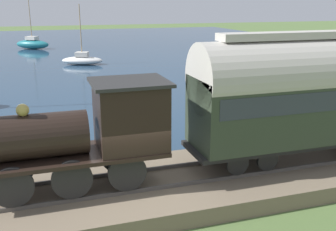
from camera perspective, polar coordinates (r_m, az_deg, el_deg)
The scene contains 9 objects.
ground_plane at distance 12.84m, azimuth -5.14°, elevation -12.41°, with size 200.00×200.00×0.00m, color #516B38.
harbor_water at distance 54.28m, azimuth -15.40°, elevation 9.13°, with size 80.00×80.00×0.01m.
rail_embankment at distance 12.94m, azimuth -5.43°, elevation -10.80°, with size 4.56×56.00×0.67m.
steam_locomotive at distance 11.91m, azimuth -12.44°, elevation -2.05°, with size 2.03×6.42×3.73m.
passenger_coach at distance 14.69m, azimuth 20.03°, elevation 3.48°, with size 2.32×8.93×4.51m.
sailboat_teal at distance 56.72m, azimuth -19.07°, elevation 9.81°, with size 4.20×5.01×7.33m.
sailboat_white at distance 41.01m, azimuth -12.33°, elevation 7.91°, with size 3.09×4.49×5.93m.
rowboat_far_out at distance 22.94m, azimuth 9.75°, elevation 0.88°, with size 1.78×2.99×0.32m.
rowboat_near_shore at distance 26.67m, azimuth 12.68°, elevation 2.86°, with size 1.40×2.29×0.31m.
Camera 1 is at (-11.03, 2.37, 6.13)m, focal length 42.00 mm.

